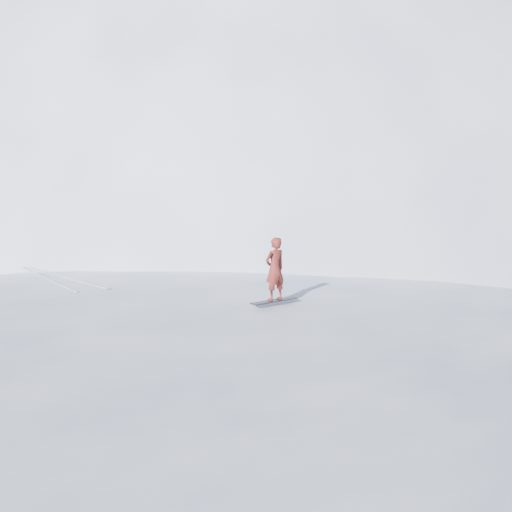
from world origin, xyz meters
The scene contains 8 objects.
ground centered at (0.00, 0.00, 0.00)m, with size 400.00×400.00×0.00m, color white.
near_ridge centered at (1.00, 3.00, 0.00)m, with size 36.00×28.00×4.80m, color white.
summit_peak centered at (22.00, 26.00, 0.00)m, with size 60.00×56.00×56.00m, color white.
peak_shoulder centered at (10.00, 20.00, 0.00)m, with size 28.00×24.00×18.00m, color white.
wind_bumps centered at (-0.56, 2.12, 0.00)m, with size 16.00×14.40×1.00m.
snowboard centered at (2.48, -0.98, 2.41)m, with size 1.48×0.28×0.02m, color black.
snowboarder centered at (2.48, -0.98, 3.27)m, with size 0.61×0.40×1.68m, color maroon.
board_tracks centered at (-1.76, 5.89, 2.42)m, with size 1.69×5.97×0.04m.
Camera 1 is at (-5.41, -13.63, 5.54)m, focal length 40.00 mm.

